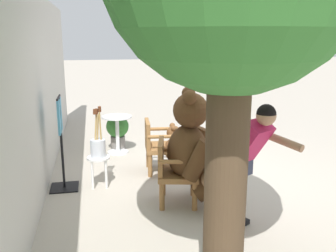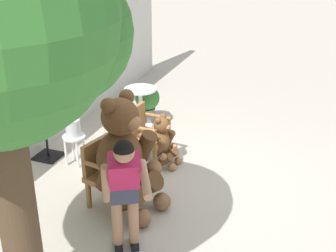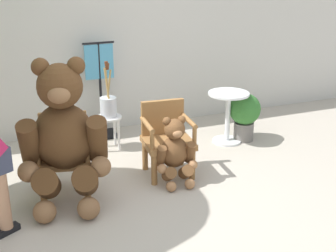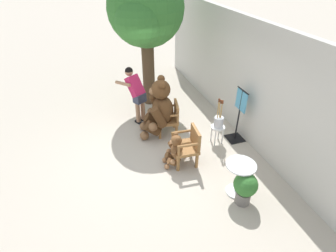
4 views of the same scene
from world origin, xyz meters
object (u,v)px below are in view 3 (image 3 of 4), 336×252
at_px(wooden_chair_right, 167,136).
at_px(round_side_table, 228,112).
at_px(teddy_bear_large, 63,135).
at_px(brush_bucket, 108,105).
at_px(clothing_display_stand, 100,88).
at_px(white_stool, 109,124).
at_px(wooden_chair_left, 64,152).
at_px(teddy_bear_small, 175,151).
at_px(potted_plant, 245,113).

distance_m(wooden_chair_right, round_side_table, 1.28).
xyz_separation_m(teddy_bear_large, brush_bucket, (0.79, 1.23, -0.13)).
bearing_deg(clothing_display_stand, white_stool, -93.02).
bearing_deg(white_stool, brush_bucket, -73.73).
bearing_deg(wooden_chair_left, round_side_table, 13.99).
distance_m(brush_bucket, clothing_display_stand, 0.52).
xyz_separation_m(wooden_chair_right, teddy_bear_small, (-0.01, -0.28, -0.07)).
relative_size(white_stool, potted_plant, 0.68).
bearing_deg(brush_bucket, potted_plant, -12.27).
bearing_deg(brush_bucket, wooden_chair_left, -128.26).
relative_size(wooden_chair_right, brush_bucket, 1.14).
xyz_separation_m(wooden_chair_left, white_stool, (0.76, 0.97, -0.11)).
bearing_deg(wooden_chair_right, round_side_table, 27.08).
distance_m(wooden_chair_left, potted_plant, 2.66).
bearing_deg(white_stool, teddy_bear_small, -70.75).
xyz_separation_m(teddy_bear_small, white_stool, (-0.44, 1.25, -0.03)).
distance_m(teddy_bear_small, potted_plant, 1.64).
bearing_deg(brush_bucket, white_stool, 106.27).
bearing_deg(teddy_bear_large, white_stool, 57.18).
bearing_deg(teddy_bear_large, teddy_bear_small, -1.01).
height_order(teddy_bear_small, round_side_table, teddy_bear_small).
height_order(teddy_bear_small, potted_plant, teddy_bear_small).
height_order(brush_bucket, potted_plant, brush_bucket).
xyz_separation_m(brush_bucket, potted_plant, (1.84, -0.40, -0.23)).
distance_m(wooden_chair_right, clothing_display_stand, 1.55).
distance_m(round_side_table, clothing_display_stand, 1.82).
distance_m(brush_bucket, round_side_table, 1.64).
bearing_deg(white_stool, wooden_chair_left, -128.23).
distance_m(teddy_bear_small, clothing_display_stand, 1.84).
bearing_deg(wooden_chair_left, brush_bucket, 51.74).
xyz_separation_m(wooden_chair_right, potted_plant, (1.40, 0.56, -0.07)).
relative_size(wooden_chair_left, wooden_chair_right, 1.00).
bearing_deg(clothing_display_stand, potted_plant, -26.70).
distance_m(wooden_chair_left, white_stool, 1.23).
height_order(white_stool, potted_plant, potted_plant).
bearing_deg(white_stool, wooden_chair_right, -65.24).
distance_m(white_stool, potted_plant, 1.88).
distance_m(white_stool, clothing_display_stand, 0.63).
bearing_deg(teddy_bear_small, wooden_chair_right, 88.26).
bearing_deg(teddy_bear_small, potted_plant, 31.11).
bearing_deg(teddy_bear_large, wooden_chair_right, 12.00).
xyz_separation_m(white_stool, brush_bucket, (0.00, -0.00, 0.27)).
relative_size(teddy_bear_small, white_stool, 1.73).
relative_size(white_stool, brush_bucket, 0.61).
bearing_deg(wooden_chair_right, wooden_chair_left, -179.94).
bearing_deg(teddy_bear_large, round_side_table, 19.59).
relative_size(teddy_bear_large, brush_bucket, 2.05).
xyz_separation_m(wooden_chair_left, wooden_chair_right, (1.20, 0.00, 0.00)).
xyz_separation_m(white_stool, clothing_display_stand, (0.03, 0.51, 0.36)).
relative_size(wooden_chair_right, round_side_table, 1.19).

